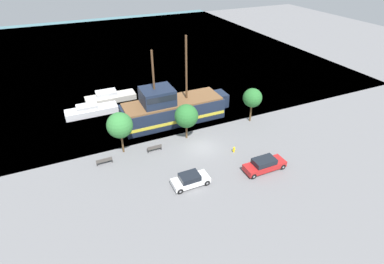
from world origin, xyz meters
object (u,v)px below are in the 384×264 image
moored_boat_dockside (91,110)px  bench_promenade_west (154,148)px  pirate_ship (172,108)px  bench_promenade_east (104,161)px  parked_car_curb_mid (264,165)px  parked_car_curb_front (190,180)px  fire_hydrant (234,149)px  moored_boat_outer (110,97)px

moored_boat_dockside → bench_promenade_west: moored_boat_dockside is taller
pirate_ship → bench_promenade_east: pirate_ship is taller
parked_car_curb_mid → bench_promenade_east: parked_car_curb_mid is taller
moored_boat_dockside → parked_car_curb_front: (7.16, -20.30, 0.06)m
fire_hydrant → parked_car_curb_front: bearing=-156.4°
pirate_ship → bench_promenade_east: (-10.80, -6.28, -1.53)m
fire_hydrant → bench_promenade_east: size_ratio=0.42×
moored_boat_outer → bench_promenade_east: (-3.92, -16.49, -0.20)m
bench_promenade_east → fire_hydrant: bearing=-15.6°
parked_car_curb_front → bench_promenade_east: size_ratio=2.17×
moored_boat_dockside → bench_promenade_west: 14.10m
parked_car_curb_front → parked_car_curb_mid: (8.56, -1.16, 0.07)m
parked_car_curb_mid → fire_hydrant: (-1.31, 4.33, -0.34)m
moored_boat_dockside → parked_car_curb_mid: size_ratio=1.55×
moored_boat_outer → fire_hydrant: (10.95, -20.63, -0.23)m
moored_boat_dockside → parked_car_curb_mid: (15.72, -21.46, 0.13)m
parked_car_curb_mid → fire_hydrant: 4.54m
pirate_ship → bench_promenade_west: (-4.71, -6.21, -1.53)m
parked_car_curb_mid → parked_car_curb_front: bearing=172.3°
bench_promenade_west → fire_hydrant: bearing=-25.6°
moored_boat_dockside → parked_car_curb_front: bearing=-70.6°
moored_boat_dockside → bench_promenade_east: size_ratio=4.13×
moored_boat_dockside → bench_promenade_east: bearing=-92.0°
parked_car_curb_front → fire_hydrant: 7.92m
moored_boat_dockside → parked_car_curb_mid: bearing=-53.8°
bench_promenade_west → moored_boat_outer: bearing=97.5°
parked_car_curb_front → fire_hydrant: (7.25, 3.17, -0.27)m
parked_car_curb_front → parked_car_curb_mid: bearing=-7.7°
moored_boat_dockside → moored_boat_outer: bearing=45.3°
bench_promenade_east → bench_promenade_west: bearing=0.6°
moored_boat_outer → bench_promenade_west: moored_boat_outer is taller
bench_promenade_east → bench_promenade_west: 6.09m
moored_boat_dockside → parked_car_curb_mid: 26.61m
moored_boat_dockside → fire_hydrant: (14.42, -17.13, -0.22)m
pirate_ship → moored_boat_dockside: size_ratio=2.07×
parked_car_curb_mid → moored_boat_dockside: bearing=126.2°
moored_boat_dockside → fire_hydrant: bearing=-49.9°
moored_boat_dockside → parked_car_curb_front: size_ratio=1.91×
parked_car_curb_mid → fire_hydrant: size_ratio=6.36×
moored_boat_outer → parked_car_curb_mid: moored_boat_outer is taller
pirate_ship → fire_hydrant: (4.07, -10.42, -1.56)m
bench_promenade_east → pirate_ship: bearing=30.2°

